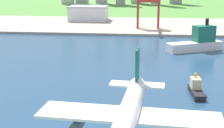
% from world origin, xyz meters
% --- Properties ---
extents(ground_plane, '(2400.00, 2400.00, 0.00)m').
position_xyz_m(ground_plane, '(0.00, 300.00, 0.00)').
color(ground_plane, '#51893D').
extents(water_bay, '(840.00, 360.00, 0.15)m').
position_xyz_m(water_bay, '(0.00, 240.00, 0.07)').
color(water_bay, navy).
rests_on(water_bay, ground).
extents(industrial_pier, '(840.00, 140.00, 2.50)m').
position_xyz_m(industrial_pier, '(0.00, 490.00, 1.25)').
color(industrial_pier, '#A39B8E').
rests_on(industrial_pier, ground).
extents(airplane_landing, '(34.08, 39.34, 12.66)m').
position_xyz_m(airplane_landing, '(5.55, 132.43, 36.05)').
color(airplane_landing, white).
extents(tugboat_small, '(6.87, 20.40, 10.49)m').
position_xyz_m(tugboat_small, '(34.47, 247.94, 3.11)').
color(tugboat_small, black).
rests_on(tugboat_small, water_bay).
extents(ferry_boat, '(47.71, 31.44, 26.14)m').
position_xyz_m(ferry_boat, '(49.82, 357.48, 7.51)').
color(ferry_boat, white).
rests_on(ferry_boat, water_bay).
extents(port_crane_red, '(25.33, 40.47, 34.66)m').
position_xyz_m(port_crane_red, '(8.20, 458.05, 27.73)').
color(port_crane_red, '#B72D23').
rests_on(port_crane_red, industrial_pier).
extents(warehouse_main, '(50.08, 36.45, 19.03)m').
position_xyz_m(warehouse_main, '(-70.49, 520.51, 12.04)').
color(warehouse_main, silver).
rests_on(warehouse_main, industrial_pier).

